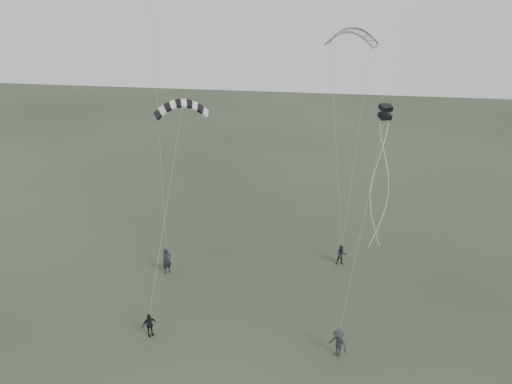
# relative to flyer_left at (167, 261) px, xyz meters

# --- Properties ---
(ground) EXTENTS (140.00, 140.00, 0.00)m
(ground) POSITION_rel_flyer_left_xyz_m (5.65, -5.33, -0.98)
(ground) COLOR #2A3824
(ground) RESTS_ON ground
(flyer_left) EXTENTS (0.82, 0.85, 1.96)m
(flyer_left) POSITION_rel_flyer_left_xyz_m (0.00, 0.00, 0.00)
(flyer_left) COLOR black
(flyer_left) RESTS_ON ground
(flyer_right) EXTENTS (0.84, 0.71, 1.55)m
(flyer_right) POSITION_rel_flyer_left_xyz_m (12.41, 3.09, -0.20)
(flyer_right) COLOR #242429
(flyer_right) RESTS_ON ground
(flyer_center) EXTENTS (0.90, 0.87, 1.51)m
(flyer_center) POSITION_rel_flyer_left_xyz_m (1.17, -6.86, -0.22)
(flyer_center) COLOR black
(flyer_center) RESTS_ON ground
(flyer_far) EXTENTS (1.29, 1.17, 1.74)m
(flyer_far) POSITION_rel_flyer_left_xyz_m (12.21, -6.91, -0.11)
(flyer_far) COLOR #2A2A2E
(flyer_far) RESTS_ON ground
(kite_pale_large) EXTENTS (3.98, 2.48, 1.70)m
(kite_pale_large) POSITION_rel_flyer_left_xyz_m (12.11, 8.22, 15.23)
(kite_pale_large) COLOR #9EA1A3
(kite_pale_large) RESTS_ON flyer_right
(kite_striped) EXTENTS (3.54, 2.30, 1.48)m
(kite_striped) POSITION_rel_flyer_left_xyz_m (1.72, 0.13, 11.48)
(kite_striped) COLOR black
(kite_striped) RESTS_ON flyer_center
(kite_box) EXTENTS (0.80, 0.86, 0.78)m
(kite_box) POSITION_rel_flyer_left_xyz_m (13.82, -3.59, 12.29)
(kite_box) COLOR black
(kite_box) RESTS_ON flyer_far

